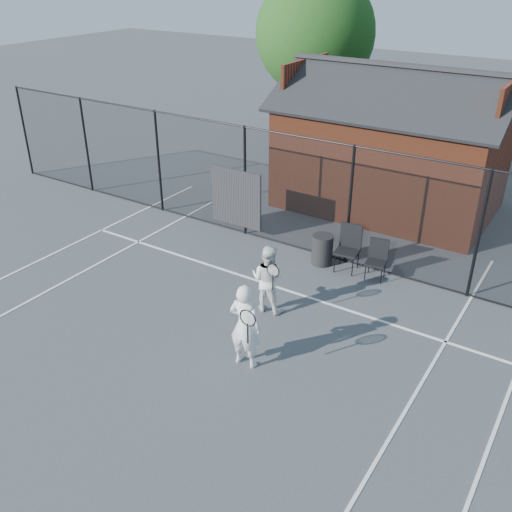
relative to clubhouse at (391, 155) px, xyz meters
The scene contains 10 objects.
ground 9.16m from the clubhouse, 93.18° to the right, with size 80.00×80.00×0.00m, color #43474D.
court_lines 10.46m from the clubhouse, 92.77° to the right, with size 11.02×18.00×0.01m.
fence 4.09m from the clubhouse, 101.37° to the right, with size 22.04×3.00×3.00m.
clubhouse is the anchor object (origin of this frame).
tree_left 7.21m from the clubhouse, 138.01° to the left, with size 4.48×4.48×6.44m.
player_front 8.76m from the clubhouse, 85.79° to the right, with size 0.78×0.58×1.71m.
player_back 6.95m from the clubhouse, 89.93° to the right, with size 0.85×0.66×1.52m.
chair_left 4.58m from the clubhouse, 80.96° to the right, with size 0.54×0.56×1.12m, color black.
chair_right 4.77m from the clubhouse, 71.86° to the right, with size 0.45×0.47×0.95m, color black.
waste_bin 4.57m from the clubhouse, 89.44° to the right, with size 0.52×0.52×0.76m, color black.
Camera 1 is at (5.92, -6.76, 6.79)m, focal length 40.00 mm.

